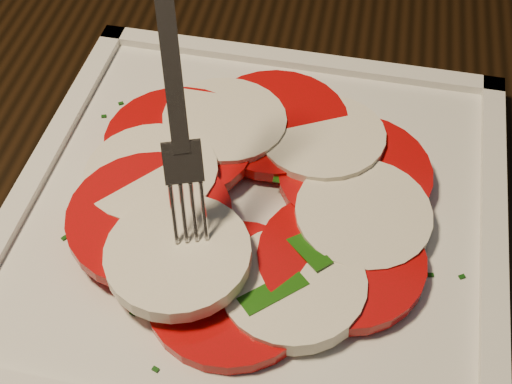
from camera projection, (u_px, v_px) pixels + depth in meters
The scene contains 4 objects.
table at pixel (289, 243), 0.56m from camera, with size 1.28×0.93×0.75m.
plate at pixel (256, 215), 0.44m from camera, with size 0.30×0.30×0.01m, color white.
caprese_salad at pixel (256, 196), 0.43m from camera, with size 0.26×0.23×0.03m.
fork at pixel (171, 58), 0.36m from camera, with size 0.04×0.09×0.17m, color white, non-canonical shape.
Camera 1 is at (-0.19, -0.34, 1.10)m, focal length 50.00 mm.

